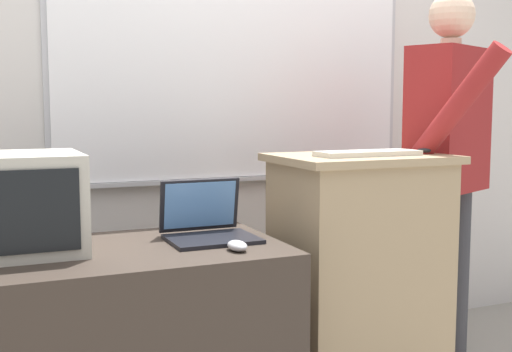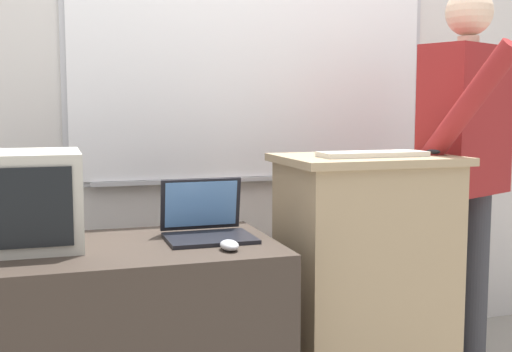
% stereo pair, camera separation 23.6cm
% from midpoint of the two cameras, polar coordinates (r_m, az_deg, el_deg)
% --- Properties ---
extents(back_wall, '(6.40, 0.17, 2.79)m').
position_cam_midpoint_polar(back_wall, '(3.23, 0.76, 9.21)').
color(back_wall, silver).
rests_on(back_wall, ground_plane).
extents(lectern_podium, '(0.67, 0.50, 1.04)m').
position_cam_midpoint_polar(lectern_podium, '(2.64, 12.16, -9.41)').
color(lectern_podium, tan).
rests_on(lectern_podium, ground_plane).
extents(side_desk, '(1.06, 0.65, 0.75)m').
position_cam_midpoint_polar(side_desk, '(2.34, -8.66, -15.15)').
color(side_desk, '#382D26').
rests_on(side_desk, ground_plane).
extents(person_presenter, '(0.61, 0.69, 1.72)m').
position_cam_midpoint_polar(person_presenter, '(2.96, 20.31, 1.44)').
color(person_presenter, '#333338').
rests_on(person_presenter, ground_plane).
extents(laptop, '(0.31, 0.29, 0.21)m').
position_cam_midpoint_polar(laptop, '(2.35, -1.62, -4.18)').
color(laptop, black).
rests_on(laptop, side_desk).
extents(wireless_keyboard, '(0.42, 0.14, 0.02)m').
position_cam_midpoint_polar(wireless_keyboard, '(2.50, 13.01, 1.90)').
color(wireless_keyboard, beige).
rests_on(wireless_keyboard, lectern_podium).
extents(computer_mouse_by_laptop, '(0.06, 0.10, 0.03)m').
position_cam_midpoint_polar(computer_mouse_by_laptop, '(2.14, 0.79, -6.20)').
color(computer_mouse_by_laptop, '#BCBCC1').
rests_on(computer_mouse_by_laptop, side_desk).
extents(computer_mouse_by_keyboard, '(0.06, 0.10, 0.03)m').
position_cam_midpoint_polar(computer_mouse_by_keyboard, '(2.65, 17.85, 2.15)').
color(computer_mouse_by_keyboard, black).
rests_on(computer_mouse_by_keyboard, lectern_podium).
extents(crt_monitor, '(0.37, 0.42, 0.32)m').
position_cam_midpoint_polar(crt_monitor, '(2.27, -17.13, -2.00)').
color(crt_monitor, '#BCB7A8').
rests_on(crt_monitor, side_desk).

